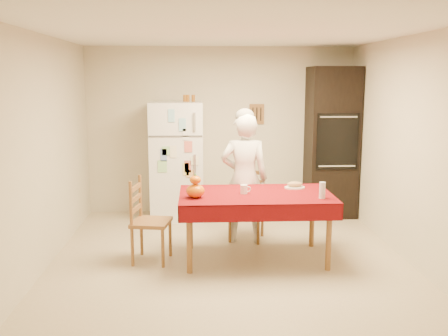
{
  "coord_description": "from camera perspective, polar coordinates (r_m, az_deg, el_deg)",
  "views": [
    {
      "loc": [
        -0.35,
        -5.29,
        2.02
      ],
      "look_at": [
        -0.06,
        0.2,
        1.04
      ],
      "focal_mm": 40.0,
      "sensor_mm": 36.0,
      "label": 1
    }
  ],
  "objects": [
    {
      "name": "bread_plate",
      "position": [
        5.89,
        8.09,
        -2.23
      ],
      "size": [
        0.24,
        0.24,
        0.02
      ],
      "primitive_type": "cylinder",
      "color": "white",
      "rests_on": "dining_table"
    },
    {
      "name": "pumpkin_lower",
      "position": [
        5.38,
        -3.29,
        -2.62
      ],
      "size": [
        0.2,
        0.2,
        0.15
      ],
      "primitive_type": "ellipsoid",
      "color": "red",
      "rests_on": "dining_table"
    },
    {
      "name": "wine_glass",
      "position": [
        5.44,
        11.17,
        -2.51
      ],
      "size": [
        0.07,
        0.07,
        0.18
      ],
      "primitive_type": "cylinder",
      "color": "silver",
      "rests_on": "dining_table"
    },
    {
      "name": "oven_cabinet",
      "position": [
        7.54,
        12.19,
        2.89
      ],
      "size": [
        0.7,
        0.62,
        2.2
      ],
      "color": "black",
      "rests_on": "floor"
    },
    {
      "name": "pumpkin_upper",
      "position": [
        5.35,
        -3.3,
        -1.36
      ],
      "size": [
        0.12,
        0.12,
        0.09
      ],
      "primitive_type": "ellipsoid",
      "color": "#EB4B05",
      "rests_on": "pumpkin_lower"
    },
    {
      "name": "coffee_mug",
      "position": [
        5.56,
        2.29,
        -2.45
      ],
      "size": [
        0.08,
        0.08,
        0.1
      ],
      "primitive_type": "cylinder",
      "color": "white",
      "rests_on": "dining_table"
    },
    {
      "name": "spice_jar_left",
      "position": [
        7.23,
        -4.49,
        7.95
      ],
      "size": [
        0.05,
        0.05,
        0.1
      ],
      "primitive_type": "cylinder",
      "color": "brown",
      "rests_on": "refrigerator"
    },
    {
      "name": "spice_jar_mid",
      "position": [
        7.23,
        -4.16,
        7.95
      ],
      "size": [
        0.05,
        0.05,
        0.1
      ],
      "primitive_type": "cylinder",
      "color": "brown",
      "rests_on": "refrigerator"
    },
    {
      "name": "room_shell",
      "position": [
        5.32,
        0.73,
        5.82
      ],
      "size": [
        4.02,
        4.52,
        2.51
      ],
      "color": "beige",
      "rests_on": "ground"
    },
    {
      "name": "floor",
      "position": [
        5.68,
        0.69,
        -10.73
      ],
      "size": [
        4.5,
        4.5,
        0.0
      ],
      "primitive_type": "plane",
      "color": "tan",
      "rests_on": "ground"
    },
    {
      "name": "seated_woman",
      "position": [
        6.17,
        2.35,
        -1.22
      ],
      "size": [
        0.62,
        0.43,
        1.62
      ],
      "primitive_type": "imported",
      "rotation": [
        0.0,
        0.0,
        3.07
      ],
      "color": "silver",
      "rests_on": "floor"
    },
    {
      "name": "spice_jar_right",
      "position": [
        7.23,
        -3.53,
        7.96
      ],
      "size": [
        0.05,
        0.05,
        0.1
      ],
      "primitive_type": "cylinder",
      "color": "brown",
      "rests_on": "refrigerator"
    },
    {
      "name": "chair_left",
      "position": [
        5.64,
        -8.96,
        -5.57
      ],
      "size": [
        0.47,
        0.48,
        0.95
      ],
      "rotation": [
        0.0,
        0.0,
        1.4
      ],
      "color": "brown",
      "rests_on": "floor"
    },
    {
      "name": "dining_table",
      "position": [
        5.6,
        3.63,
        -3.62
      ],
      "size": [
        1.7,
        1.0,
        0.76
      ],
      "color": "brown",
      "rests_on": "floor"
    },
    {
      "name": "refrigerator",
      "position": [
        7.27,
        -5.39,
        0.82
      ],
      "size": [
        0.75,
        0.74,
        1.7
      ],
      "color": "white",
      "rests_on": "floor"
    },
    {
      "name": "bread_loaf",
      "position": [
        5.88,
        8.1,
        -1.84
      ],
      "size": [
        0.18,
        0.1,
        0.06
      ],
      "primitive_type": "ellipsoid",
      "color": "tan",
      "rests_on": "bread_plate"
    },
    {
      "name": "chair_far",
      "position": [
        6.38,
        2.7,
        -3.61
      ],
      "size": [
        0.51,
        0.5,
        0.95
      ],
      "rotation": [
        0.0,
        0.0,
        -0.28
      ],
      "color": "brown",
      "rests_on": "floor"
    }
  ]
}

